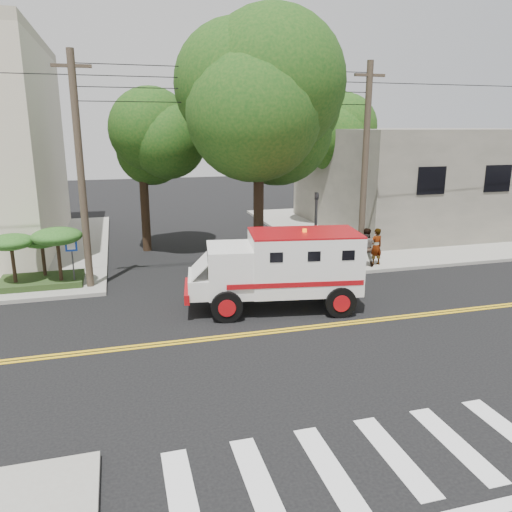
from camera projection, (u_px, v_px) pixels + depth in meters
name	position (u px, v px, depth m)	size (l,w,h in m)	color
ground	(269.00, 332.00, 15.76)	(100.00, 100.00, 0.00)	black
sidewalk_ne	(409.00, 227.00, 31.83)	(17.00, 17.00, 0.15)	gray
building_right	(429.00, 177.00, 31.91)	(14.00, 12.00, 6.00)	#636055
utility_pole_left	(81.00, 176.00, 18.76)	(0.28, 0.28, 9.00)	#382D23
utility_pole_right	(365.00, 168.00, 22.04)	(0.28, 0.28, 9.00)	#382D23
tree_main	(271.00, 104.00, 20.23)	(6.08, 5.70, 9.85)	black
tree_left	(148.00, 138.00, 24.60)	(4.48, 4.20, 7.70)	black
tree_right	(331.00, 130.00, 31.22)	(4.80, 4.50, 8.20)	black
traffic_signal	(316.00, 224.00, 21.41)	(0.15, 0.18, 3.60)	#3F3F42
accessibility_sign	(72.00, 256.00, 19.55)	(0.45, 0.10, 2.02)	#3F3F42
palm_planter	(39.00, 249.00, 19.58)	(3.52, 2.63, 2.36)	#1E3314
armored_truck	(282.00, 266.00, 17.48)	(6.33, 3.21, 2.76)	white
pedestrian_a	(376.00, 247.00, 22.67)	(0.62, 0.41, 1.71)	gray
pedestrian_b	(365.00, 247.00, 22.49)	(0.85, 0.66, 1.74)	gray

